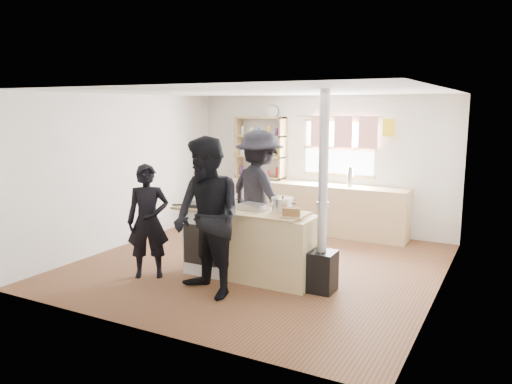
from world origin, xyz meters
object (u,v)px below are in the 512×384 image
at_px(thermos, 350,177).
at_px(bread_board, 291,213).
at_px(cooking_island, 249,244).
at_px(stockpot_counter, 283,205).
at_px(person_far, 259,193).
at_px(skillet_greens, 197,204).
at_px(flue_heater, 322,241).
at_px(person_near_left, 148,221).
at_px(person_near_right, 207,218).
at_px(stockpot_stove, 229,200).
at_px(roast_tray, 253,206).

relative_size(thermos, bread_board, 1.01).
relative_size(cooking_island, stockpot_counter, 6.64).
xyz_separation_m(stockpot_counter, person_far, (-0.82, 0.90, -0.06)).
height_order(thermos, cooking_island, thermos).
height_order(skillet_greens, bread_board, bread_board).
xyz_separation_m(flue_heater, person_near_left, (-2.26, -0.58, 0.13)).
bearing_deg(skillet_greens, cooking_island, 6.59).
bearing_deg(person_near_right, stockpot_stove, 126.62).
relative_size(bread_board, flue_heater, 0.13).
bearing_deg(stockpot_stove, person_near_left, -140.51).
bearing_deg(cooking_island, person_near_right, -99.38).
height_order(stockpot_stove, stockpot_counter, stockpot_counter).
bearing_deg(flue_heater, roast_tray, 174.65).
xyz_separation_m(thermos, skillet_greens, (-1.29, -2.86, -0.11)).
bearing_deg(bread_board, stockpot_stove, 168.17).
bearing_deg(person_near_right, person_near_left, -168.45).
height_order(thermos, flue_heater, flue_heater).
bearing_deg(bread_board, person_far, 132.85).
height_order(thermos, roast_tray, thermos).
xyz_separation_m(thermos, cooking_island, (-0.51, -2.77, -0.60)).
relative_size(thermos, flue_heater, 0.13).
height_order(skillet_greens, person_near_right, person_near_right).
bearing_deg(stockpot_counter, roast_tray, -176.28).
relative_size(stockpot_stove, person_far, 0.13).
height_order(cooking_island, bread_board, bread_board).
bearing_deg(person_far, stockpot_counter, 155.88).
height_order(cooking_island, roast_tray, roast_tray).
relative_size(flue_heater, person_near_right, 1.28).
bearing_deg(bread_board, flue_heater, 14.10).
distance_m(person_near_right, person_far, 1.82).
height_order(skillet_greens, person_near_left, person_near_left).
bearing_deg(flue_heater, stockpot_counter, 168.37).
distance_m(stockpot_stove, bread_board, 1.06).
relative_size(stockpot_stove, flue_heater, 0.10).
relative_size(skillet_greens, person_far, 0.24).
distance_m(flue_heater, person_near_right, 1.45).
bearing_deg(cooking_island, stockpot_counter, 12.42).
bearing_deg(flue_heater, bread_board, -165.90).
distance_m(stockpot_counter, person_near_left, 1.83).
distance_m(bread_board, flue_heater, 0.51).
relative_size(cooking_island, person_far, 1.01).
height_order(thermos, skillet_greens, thermos).
height_order(thermos, stockpot_counter, thermos).
height_order(thermos, person_near_right, person_near_right).
distance_m(skillet_greens, flue_heater, 1.84).
height_order(cooking_island, stockpot_stove, stockpot_stove).
bearing_deg(cooking_island, person_far, 110.41).
distance_m(stockpot_stove, flue_heater, 1.46).
relative_size(roast_tray, person_far, 0.20).
relative_size(thermos, stockpot_stove, 1.33).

